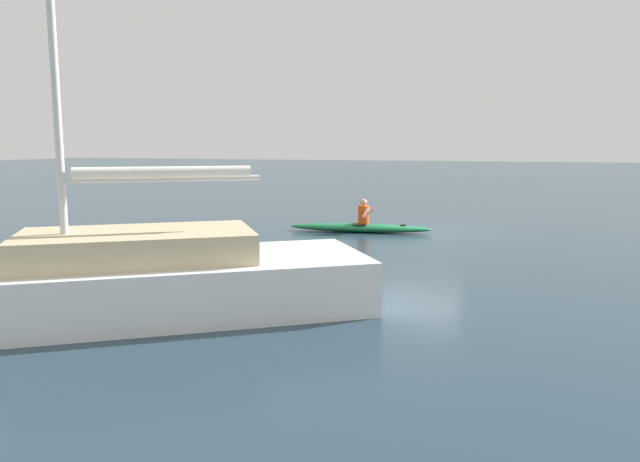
% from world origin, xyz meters
% --- Properties ---
extents(ground_plane, '(160.00, 160.00, 0.00)m').
position_xyz_m(ground_plane, '(0.00, 0.00, 0.00)').
color(ground_plane, '#233847').
extents(kayak, '(4.52, 1.19, 0.26)m').
position_xyz_m(kayak, '(1.85, 0.50, 0.13)').
color(kayak, '#19723F').
rests_on(kayak, ground).
extents(kayaker, '(0.54, 2.46, 0.78)m').
position_xyz_m(kayaker, '(1.73, 0.49, 0.60)').
color(kayaker, '#E04C14').
rests_on(kayaker, kayak).
extents(sailboat_tall_mast, '(8.46, 6.72, 11.06)m').
position_xyz_m(sailboat_tall_mast, '(3.37, 10.78, 0.59)').
color(sailboat_tall_mast, white).
rests_on(sailboat_tall_mast, ground).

